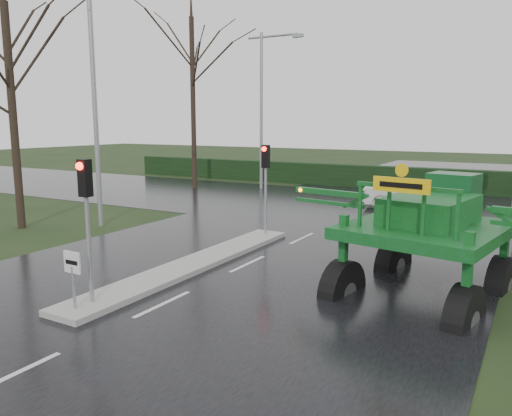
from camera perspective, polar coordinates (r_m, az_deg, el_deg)
The scene contains 14 objects.
ground at distance 12.44m, azimuth -10.60°, elevation -10.84°, with size 140.00×140.00×0.00m, color black.
road_main at distance 20.76m, azimuth 7.58°, elevation -2.41°, with size 14.00×80.00×0.02m, color black.
road_cross at distance 26.32m, azimuth 12.56°, elevation 0.01°, with size 80.00×12.00×0.02m, color black.
median_island at distance 15.41m, azimuth -7.05°, elevation -6.36°, with size 1.20×10.00×0.16m, color gray.
hedge_row at distance 33.88m, azimuth 16.68°, elevation 3.23°, with size 44.00×0.90×1.50m, color black.
keep_left_sign at distance 12.01m, azimuth -20.22°, elevation -6.73°, with size 0.50×0.07×1.35m.
traffic_signal_near at distance 12.00m, azimuth -18.86°, elevation 0.83°, with size 0.26×0.33×3.52m.
traffic_signal_mid at distance 18.68m, azimuth 1.10°, elevation 4.35°, with size 0.26×0.33×3.52m.
street_light_left_near at distance 21.75m, azimuth -17.52°, elevation 13.64°, with size 3.85×0.30×10.00m.
street_light_left_far at distance 32.92m, azimuth 1.09°, elevation 12.59°, with size 3.85×0.30×10.00m.
tree_left_near at distance 22.67m, azimuth -26.26°, elevation 12.56°, with size 6.30×6.30×10.85m.
tree_left_far at distance 33.65m, azimuth -7.26°, elevation 14.43°, with size 7.70×7.70×13.26m.
crop_sprayer at distance 12.94m, azimuth 10.51°, elevation -0.73°, with size 7.57×5.30×4.28m.
white_sedan at distance 26.47m, azimuth 17.07°, elevation -0.14°, with size 1.58×4.53×1.49m, color silver.
Camera 1 is at (7.65, -8.81, 4.33)m, focal length 35.00 mm.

